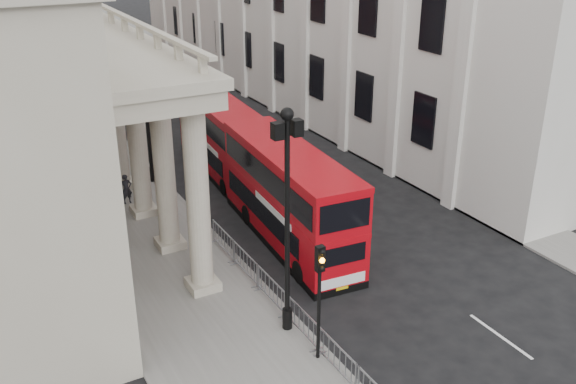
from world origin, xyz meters
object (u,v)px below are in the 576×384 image
object	(u,v)px
lamp_post_north	(81,48)
traffic_light	(320,282)
lamp_post_mid	(145,98)
pedestrian_a	(127,189)
pedestrian_b	(105,232)
pedestrian_c	(112,195)
bus_far	(222,136)
lamp_post_south	(287,209)
bus_near	(289,195)

from	to	relation	value
lamp_post_north	traffic_light	xyz separation A→B (m)	(0.10, -34.02, -1.80)
lamp_post_mid	lamp_post_north	world-z (taller)	same
lamp_post_north	pedestrian_a	xyz separation A→B (m)	(-2.08, -18.34, -4.00)
pedestrian_a	pedestrian_b	size ratio (longest dim) A/B	0.98
pedestrian_c	bus_far	bearing A→B (deg)	29.05
lamp_post_mid	pedestrian_c	size ratio (longest dim) A/B	4.88
lamp_post_south	bus_far	world-z (taller)	lamp_post_south
pedestrian_a	pedestrian_c	xyz separation A→B (m)	(-0.90, -0.61, 0.06)
lamp_post_mid	bus_near	world-z (taller)	lamp_post_mid
lamp_post_mid	pedestrian_a	distance (m)	5.08
lamp_post_north	bus_near	distance (m)	26.18
pedestrian_c	pedestrian_b	bearing A→B (deg)	-100.32
bus_far	pedestrian_b	world-z (taller)	bus_far
pedestrian_b	pedestrian_c	size ratio (longest dim) A/B	0.95
traffic_light	pedestrian_b	xyz separation A→B (m)	(-4.37, 11.27, -2.18)
pedestrian_a	pedestrian_b	bearing A→B (deg)	-123.24
bus_far	pedestrian_c	size ratio (longest dim) A/B	5.78
bus_far	pedestrian_c	xyz separation A→B (m)	(-7.18, -2.68, -1.22)
lamp_post_south	bus_near	xyz separation A→B (m)	(3.45, 6.17, -2.58)
lamp_post_north	pedestrian_a	bearing A→B (deg)	-96.46
bus_far	pedestrian_a	size ratio (longest dim) A/B	6.23
lamp_post_south	bus_near	bearing A→B (deg)	60.82
lamp_post_south	lamp_post_mid	bearing A→B (deg)	90.00
bus_near	pedestrian_a	world-z (taller)	bus_near
lamp_post_north	traffic_light	size ratio (longest dim) A/B	1.93
lamp_post_south	traffic_light	world-z (taller)	lamp_post_south
lamp_post_north	traffic_light	bearing A→B (deg)	-89.83
bus_near	pedestrian_c	world-z (taller)	bus_near
bus_near	pedestrian_c	bearing A→B (deg)	137.35
bus_near	pedestrian_b	size ratio (longest dim) A/B	6.49
lamp_post_south	pedestrian_c	size ratio (longest dim) A/B	4.88
traffic_light	lamp_post_north	bearing A→B (deg)	90.17
lamp_post_north	bus_near	size ratio (longest dim) A/B	0.79
lamp_post_north	bus_near	world-z (taller)	lamp_post_north
bus_near	pedestrian_c	distance (m)	9.50
lamp_post_mid	pedestrian_c	xyz separation A→B (m)	(-2.97, -2.96, -3.94)
lamp_post_north	pedestrian_a	world-z (taller)	lamp_post_north
bus_near	pedestrian_b	xyz separation A→B (m)	(-7.72, 3.08, -1.40)
bus_near	bus_far	distance (m)	9.58
lamp_post_south	pedestrian_b	world-z (taller)	lamp_post_south
traffic_light	lamp_post_mid	bearing A→B (deg)	90.32
lamp_post_mid	bus_near	size ratio (longest dim) A/B	0.79
traffic_light	pedestrian_c	bearing A→B (deg)	101.53
lamp_post_south	lamp_post_north	size ratio (longest dim) A/B	1.00
pedestrian_b	bus_near	bearing A→B (deg)	132.82
lamp_post_south	pedestrian_a	xyz separation A→B (m)	(-2.08, 13.66, -4.00)
pedestrian_b	pedestrian_c	bearing A→B (deg)	-134.31
pedestrian_b	pedestrian_a	bearing A→B (deg)	-141.89
pedestrian_b	bus_far	bearing A→B (deg)	-168.07
lamp_post_mid	pedestrian_b	size ratio (longest dim) A/B	5.15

